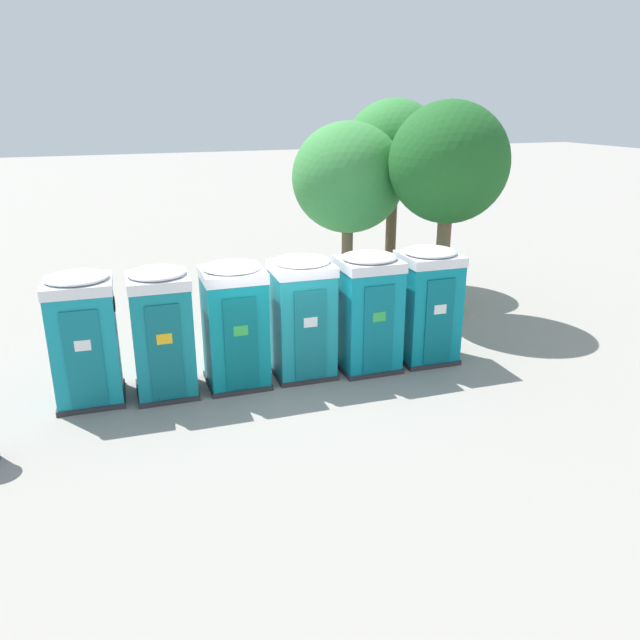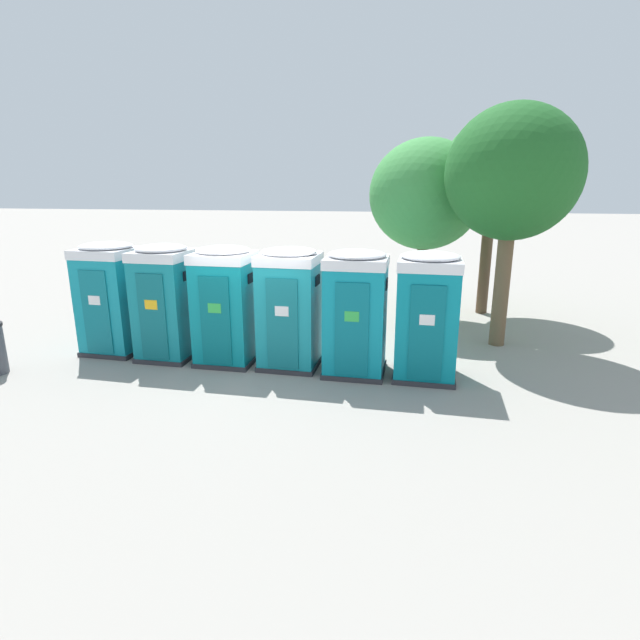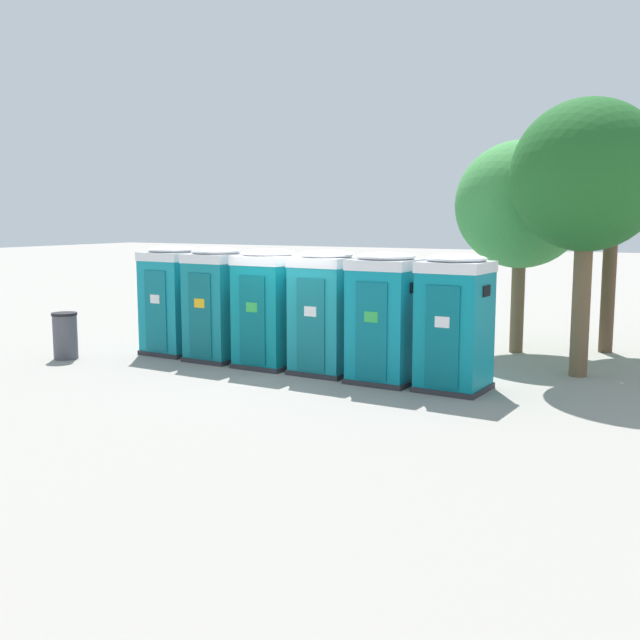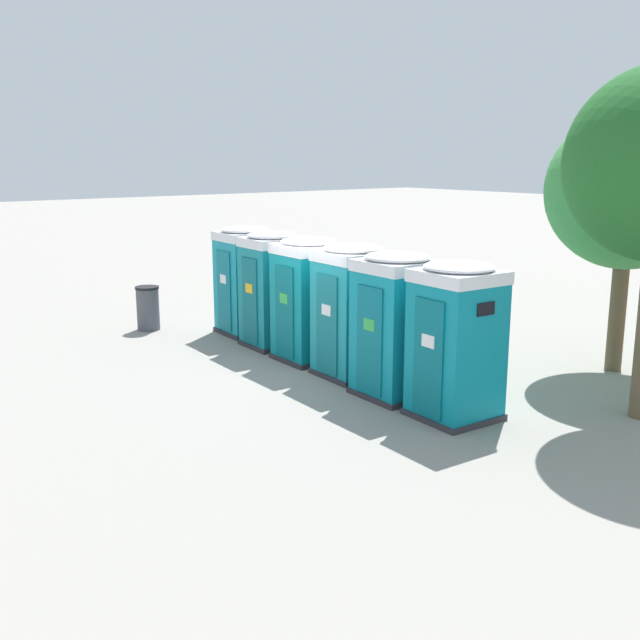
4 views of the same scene
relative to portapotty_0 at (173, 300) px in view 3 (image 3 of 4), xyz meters
name	(u,v)px [view 3 (image 3 of 4)]	position (x,y,z in m)	size (l,w,h in m)	color
ground_plane	(298,369)	(3.51, -0.23, -1.28)	(120.00, 120.00, 0.00)	gray
portapotty_0	(173,300)	(0.00, 0.00, 0.00)	(1.30, 1.27, 2.54)	#2D2D33
portapotty_1	(217,304)	(1.40, -0.19, 0.00)	(1.21, 1.25, 2.54)	#2D2D33
portapotty_2	(268,308)	(2.81, -0.26, 0.00)	(1.26, 1.24, 2.54)	#2D2D33
portapotty_3	(326,312)	(4.22, -0.28, 0.00)	(1.29, 1.26, 2.54)	#2D2D33
portapotty_4	(385,317)	(5.61, -0.47, 0.00)	(1.28, 1.24, 2.54)	#2D2D33
portapotty_5	(455,322)	(7.02, -0.49, 0.00)	(1.28, 1.26, 2.54)	#2D2D33
street_tree_0	(614,176)	(8.95, 5.06, 2.86)	(2.86, 2.86, 5.54)	brown
street_tree_1	(521,205)	(7.07, 4.04, 2.19)	(3.05, 3.05, 4.98)	brown
street_tree_2	(587,177)	(8.85, 1.93, 2.70)	(2.98, 2.98, 5.51)	brown
trash_can	(65,336)	(-1.73, -1.71, -0.75)	(0.57, 0.57, 1.06)	#4C4C54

